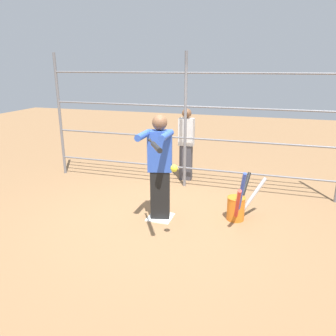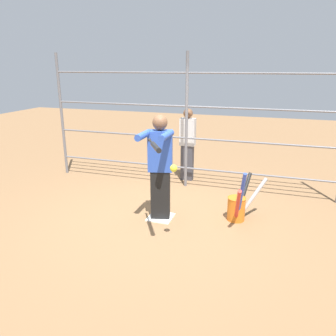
% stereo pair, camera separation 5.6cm
% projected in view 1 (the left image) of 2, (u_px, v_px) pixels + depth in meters
% --- Properties ---
extents(ground_plane, '(24.00, 24.00, 0.00)m').
position_uv_depth(ground_plane, '(160.00, 218.00, 5.49)').
color(ground_plane, olive).
extents(home_plate, '(0.40, 0.40, 0.02)m').
position_uv_depth(home_plate, '(160.00, 217.00, 5.48)').
color(home_plate, white).
rests_on(home_plate, ground).
extents(fence_backstop, '(5.88, 0.06, 2.70)m').
position_uv_depth(fence_backstop, '(185.00, 122.00, 6.54)').
color(fence_backstop, slate).
rests_on(fence_backstop, ground).
extents(batter, '(0.43, 0.65, 1.72)m').
position_uv_depth(batter, '(160.00, 165.00, 5.19)').
color(batter, black).
rests_on(batter, ground).
extents(baseball_bat_swinging, '(0.44, 0.73, 0.10)m').
position_uv_depth(baseball_bat_swinging, '(155.00, 146.00, 4.18)').
color(baseball_bat_swinging, black).
extents(softball_in_flight, '(0.10, 0.10, 0.10)m').
position_uv_depth(softball_in_flight, '(174.00, 168.00, 4.27)').
color(softball_in_flight, yellow).
extents(bat_bucket, '(0.61, 1.14, 0.91)m').
position_uv_depth(bat_bucket, '(238.00, 206.00, 5.35)').
color(bat_bucket, orange).
rests_on(bat_bucket, ground).
extents(bystander_behind_fence, '(0.33, 0.20, 1.58)m').
position_uv_depth(bystander_behind_fence, '(186.00, 143.00, 7.09)').
color(bystander_behind_fence, '#3F3F47').
rests_on(bystander_behind_fence, ground).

